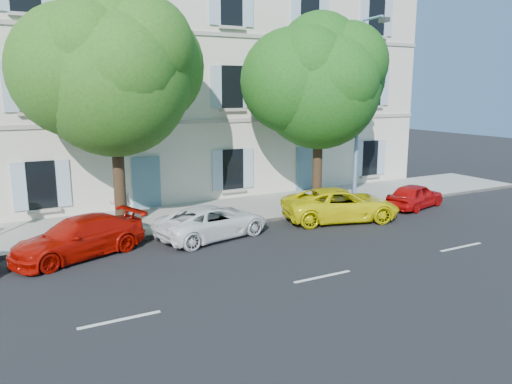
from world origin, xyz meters
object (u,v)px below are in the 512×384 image
pedestrian_b (120,204)px  car_yellow_supercar (341,205)px  car_white_coupe (213,222)px  tree_right (319,89)px  street_lamp (360,103)px  car_red_hatchback (415,196)px  pedestrian_a (123,204)px  tree_left (114,80)px  car_red_coupe (79,237)px

pedestrian_b → car_yellow_supercar: bearing=-177.8°
car_white_coupe → car_yellow_supercar: bearing=-105.1°
tree_right → street_lamp: bearing=-22.2°
car_white_coupe → pedestrian_b: size_ratio=2.65×
car_red_hatchback → street_lamp: 5.11m
car_red_hatchback → car_yellow_supercar: bearing=76.6°
pedestrian_b → pedestrian_a: bearing=144.8°
car_yellow_supercar → pedestrian_b: bearing=84.4°
pedestrian_a → pedestrian_b: size_ratio=1.02×
car_yellow_supercar → tree_left: 10.38m
street_lamp → tree_right: bearing=157.8°
car_red_coupe → street_lamp: size_ratio=0.54×
car_white_coupe → tree_right: (6.10, 1.92, 4.90)m
tree_left → street_lamp: bearing=-5.7°
street_lamp → pedestrian_b: street_lamp is taller
car_red_coupe → tree_left: bearing=118.7°
car_yellow_supercar → pedestrian_a: pedestrian_a is taller
tree_right → pedestrian_a: bearing=174.2°
car_red_coupe → pedestrian_a: 3.50m
car_red_coupe → tree_right: (10.90, 1.83, 4.86)m
car_red_hatchback → tree_left: bearing=64.0°
car_white_coupe → car_yellow_supercar: car_yellow_supercar is taller
tree_left → street_lamp: tree_left is taller
street_lamp → pedestrian_a: (-10.50, 1.62, -3.89)m
car_yellow_supercar → street_lamp: 4.92m
car_white_coupe → tree_right: bearing=-84.8°
tree_right → pedestrian_a: (-8.72, 0.89, -4.52)m
car_red_hatchback → pedestrian_a: size_ratio=2.03×
car_yellow_supercar → car_red_coupe: bearing=103.4°
car_red_coupe → pedestrian_b: (2.06, 2.91, 0.33)m
car_yellow_supercar → car_red_hatchback: size_ratio=1.44×
tree_right → pedestrian_a: size_ratio=4.94×
car_red_coupe → pedestrian_b: bearing=124.9°
car_white_coupe → pedestrian_b: 4.07m
car_red_coupe → car_yellow_supercar: size_ratio=0.91×
car_red_coupe → car_red_hatchback: bearing=69.4°
car_yellow_supercar → pedestrian_a: bearing=85.2°
car_yellow_supercar → car_red_hatchback: car_yellow_supercar is taller
street_lamp → car_red_coupe: bearing=-175.0°
car_red_hatchback → pedestrian_a: bearing=61.6°
tree_left → pedestrian_b: size_ratio=5.30×
car_red_hatchback → tree_left: (-13.16, 2.39, 5.23)m
tree_right → pedestrian_a: 9.87m
tree_right → car_yellow_supercar: bearing=-97.8°
car_red_hatchback → pedestrian_a: 13.26m
car_red_hatchback → tree_right: tree_right is taller
tree_right → street_lamp: size_ratio=1.00×
car_white_coupe → pedestrian_a: (-2.62, 2.81, 0.38)m
car_white_coupe → tree_left: size_ratio=0.50×
car_red_hatchback → tree_right: size_ratio=0.41×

